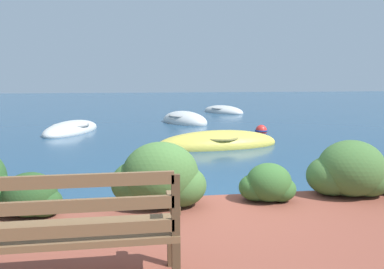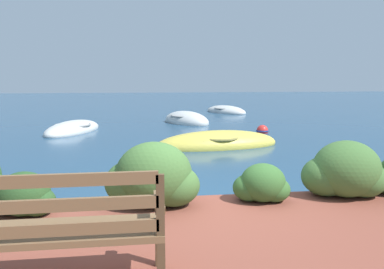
{
  "view_description": "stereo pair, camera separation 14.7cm",
  "coord_description": "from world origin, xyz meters",
  "views": [
    {
      "loc": [
        -0.81,
        -4.76,
        1.79
      ],
      "look_at": [
        0.63,
        5.07,
        0.27
      ],
      "focal_mm": 35.0,
      "sensor_mm": 36.0,
      "label": 1
    },
    {
      "loc": [
        -0.66,
        -4.78,
        1.79
      ],
      "look_at": [
        0.63,
        5.07,
        0.27
      ],
      "focal_mm": 35.0,
      "sensor_mm": 36.0,
      "label": 2
    }
  ],
  "objects": [
    {
      "name": "hedge_clump_centre",
      "position": [
        -0.56,
        -0.29,
        0.56
      ],
      "size": [
        1.17,
        0.84,
        0.8
      ],
      "color": "#426B33",
      "rests_on": "patio_terrace"
    },
    {
      "name": "rowboat_far",
      "position": [
        1.02,
        9.83,
        0.07
      ],
      "size": [
        2.26,
        2.65,
        0.82
      ],
      "rotation": [
        0.0,
        0.0,
        2.11
      ],
      "color": "silver",
      "rests_on": "ground_plane"
    },
    {
      "name": "rowboat_outer",
      "position": [
        3.55,
        13.95,
        0.06
      ],
      "size": [
        2.31,
        2.86,
        0.64
      ],
      "rotation": [
        0.0,
        0.0,
        5.23
      ],
      "color": "silver",
      "rests_on": "ground_plane"
    },
    {
      "name": "rowboat_nearest",
      "position": [
        1.25,
        4.67,
        0.06
      ],
      "size": [
        3.44,
        1.67,
        0.73
      ],
      "rotation": [
        0.0,
        0.0,
        3.29
      ],
      "color": "#DBC64C",
      "rests_on": "ground_plane"
    },
    {
      "name": "rowboat_mid",
      "position": [
        -2.99,
        7.94,
        0.06
      ],
      "size": [
        2.07,
        3.03,
        0.64
      ],
      "rotation": [
        0.0,
        0.0,
        4.35
      ],
      "color": "silver",
      "rests_on": "ground_plane"
    },
    {
      "name": "park_bench",
      "position": [
        -1.34,
        -2.07,
        0.71
      ],
      "size": [
        1.64,
        0.48,
        0.93
      ],
      "rotation": [
        0.0,
        0.0,
        0.07
      ],
      "color": "brown",
      "rests_on": "patio_terrace"
    },
    {
      "name": "hedge_clump_left",
      "position": [
        -2.05,
        -0.44,
        0.44
      ],
      "size": [
        0.75,
        0.54,
        0.51
      ],
      "color": "#284C23",
      "rests_on": "patio_terrace"
    },
    {
      "name": "hedge_clump_far_right",
      "position": [
        1.97,
        -0.27,
        0.55
      ],
      "size": [
        1.11,
        0.8,
        0.75
      ],
      "color": "#426B33",
      "rests_on": "patio_terrace"
    },
    {
      "name": "ground_plane",
      "position": [
        0.0,
        0.0,
        0.0
      ],
      "size": [
        80.0,
        80.0,
        0.0
      ],
      "color": "navy"
    },
    {
      "name": "mooring_buoy",
      "position": [
        3.18,
        6.88,
        0.07
      ],
      "size": [
        0.42,
        0.42,
        0.38
      ],
      "color": "red",
      "rests_on": "ground_plane"
    },
    {
      "name": "hedge_clump_right",
      "position": [
        0.82,
        -0.33,
        0.43
      ],
      "size": [
        0.73,
        0.52,
        0.49
      ],
      "color": "#38662D",
      "rests_on": "patio_terrace"
    }
  ]
}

